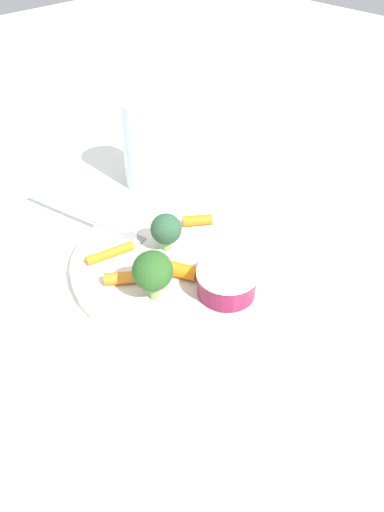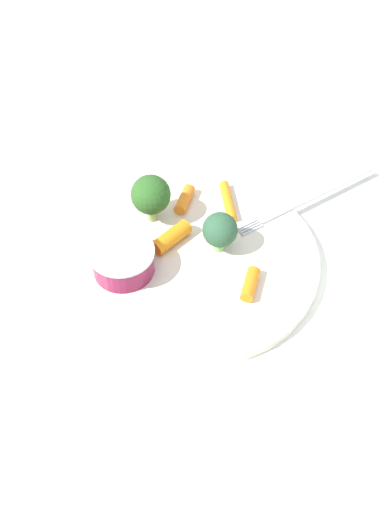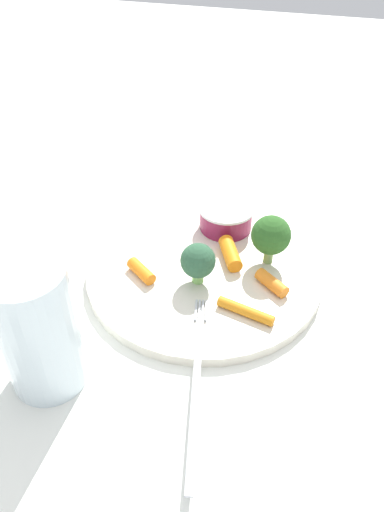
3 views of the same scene
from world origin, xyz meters
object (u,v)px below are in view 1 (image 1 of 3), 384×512
broccoli_floret_1 (153,271)px  carrot_stick_3 (122,278)px  plate (181,261)px  drinking_glass (147,144)px  carrot_stick_1 (197,220)px  fork (85,217)px  carrot_stick_0 (110,253)px  sauce_cup (227,282)px  carrot_stick_2 (177,270)px  broccoli_floret_0 (169,228)px

broccoli_floret_1 → carrot_stick_3: size_ratio=1.52×
plate → drinking_glass: drinking_glass is taller
carrot_stick_3 → carrot_stick_1: bearing=98.5°
plate → fork: (-0.15, -0.03, 0.01)m
carrot_stick_0 → carrot_stick_3: bearing=-21.9°
plate → carrot_stick_0: (-0.06, -0.06, 0.01)m
plate → broccoli_floret_1: broccoli_floret_1 is taller
broccoli_floret_1 → carrot_stick_3: broccoli_floret_1 is taller
sauce_cup → plate: bearing=175.5°
carrot_stick_0 → carrot_stick_2: 0.09m
broccoli_floret_0 → drinking_glass: (-0.15, 0.09, 0.02)m
broccoli_floret_0 → carrot_stick_0: (-0.03, -0.06, -0.02)m
broccoli_floret_1 → fork: size_ratio=0.30×
carrot_stick_1 → carrot_stick_2: size_ratio=0.79×
carrot_stick_2 → carrot_stick_3: size_ratio=1.22×
carrot_stick_2 → plate: bearing=128.3°
carrot_stick_1 → carrot_stick_3: bearing=-81.5°
broccoli_floret_0 → carrot_stick_1: (-0.01, 0.06, -0.02)m
carrot_stick_0 → drinking_glass: (-0.11, 0.16, 0.05)m
sauce_cup → carrot_stick_3: bearing=-142.2°
carrot_stick_1 → carrot_stick_2: (0.05, -0.09, 0.00)m
carrot_stick_0 → broccoli_floret_0: bearing=61.5°
carrot_stick_0 → carrot_stick_1: 0.12m
sauce_cup → carrot_stick_2: size_ratio=1.41×
carrot_stick_0 → carrot_stick_2: carrot_stick_2 is taller
plate → drinking_glass: size_ratio=2.06×
plate → carrot_stick_2: 0.04m
carrot_stick_1 → carrot_stick_2: carrot_stick_2 is taller
plate → carrot_stick_0: size_ratio=4.42×
plate → carrot_stick_0: carrot_stick_0 is taller
plate → fork: fork is taller
carrot_stick_2 → fork: carrot_stick_2 is taller
plate → carrot_stick_2: carrot_stick_2 is taller
plate → drinking_glass: 0.21m
plate → broccoli_floret_0: bearing=169.7°
broccoli_floret_1 → carrot_stick_1: size_ratio=1.57×
broccoli_floret_1 → carrot_stick_2: bearing=101.4°
broccoli_floret_0 → carrot_stick_2: 0.06m
sauce_cup → broccoli_floret_0: size_ratio=1.41×
carrot_stick_1 → carrot_stick_3: size_ratio=0.97×
broccoli_floret_1 → carrot_stick_0: 0.09m
carrot_stick_2 → carrot_stick_0: bearing=-157.1°
carrot_stick_2 → carrot_stick_1: bearing=122.3°
broccoli_floret_0 → carrot_stick_0: 0.08m
carrot_stick_0 → carrot_stick_3: 0.05m
fork → carrot_stick_1: bearing=39.8°
carrot_stick_2 → fork: 0.17m
sauce_cup → broccoli_floret_1: size_ratio=1.13×
fork → carrot_stick_2: bearing=2.8°
broccoli_floret_0 → carrot_stick_1: size_ratio=1.26×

